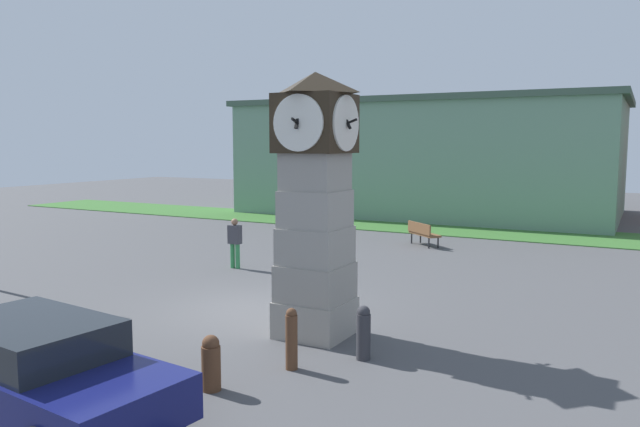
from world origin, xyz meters
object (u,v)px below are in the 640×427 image
at_px(bollard_near_tower, 363,332).
at_px(pedestrian_near_bench, 235,240).
at_px(bollard_mid_row, 292,338).
at_px(car_by_building, 40,370).
at_px(bollard_far_row, 211,362).
at_px(clock_tower, 315,205).
at_px(bollard_end_row, 119,375).
at_px(bench, 423,232).

bearing_deg(bollard_near_tower, pedestrian_near_bench, 140.92).
distance_m(bollard_mid_row, car_by_building, 4.02).
height_order(bollard_near_tower, bollard_far_row, bollard_near_tower).
bearing_deg(bollard_near_tower, bollard_far_row, -122.34).
height_order(clock_tower, bollard_near_tower, clock_tower).
height_order(bollard_near_tower, bollard_mid_row, bollard_mid_row).
distance_m(clock_tower, bollard_mid_row, 2.92).
xyz_separation_m(bollard_mid_row, car_by_building, (-2.13, -3.41, 0.18)).
relative_size(bollard_near_tower, pedestrian_near_bench, 0.64).
relative_size(bollard_end_row, bench, 0.72).
bearing_deg(bollard_far_row, bollard_end_row, -117.59).
xyz_separation_m(bollard_near_tower, car_by_building, (-3.03, -4.45, 0.23)).
xyz_separation_m(bollard_mid_row, bollard_far_row, (-0.65, -1.41, -0.10)).
height_order(clock_tower, bollard_mid_row, clock_tower).
bearing_deg(bench, clock_tower, -81.58).
xyz_separation_m(bollard_end_row, car_by_building, (-0.80, -0.71, 0.17)).
height_order(clock_tower, pedestrian_near_bench, clock_tower).
relative_size(clock_tower, bollard_mid_row, 4.86).
xyz_separation_m(bollard_far_row, bench, (-1.65, 15.05, 0.07)).
height_order(car_by_building, bench, car_by_building).
height_order(bollard_mid_row, car_by_building, car_by_building).
relative_size(bollard_mid_row, bench, 0.70).
bearing_deg(car_by_building, clock_tower, 73.59).
relative_size(bollard_far_row, bollard_end_row, 0.81).
bearing_deg(bollard_mid_row, car_by_building, -121.98).
height_order(bench, pedestrian_near_bench, pedestrian_near_bench).
xyz_separation_m(clock_tower, bollard_near_tower, (1.47, -0.85, -2.19)).
bearing_deg(bollard_mid_row, clock_tower, 106.54).
height_order(bollard_near_tower, car_by_building, car_by_building).
bearing_deg(clock_tower, bollard_near_tower, -30.25).
distance_m(bollard_near_tower, bench, 13.00).
height_order(bollard_end_row, pedestrian_near_bench, pedestrian_near_bench).
distance_m(bollard_mid_row, pedestrian_near_bench, 9.09).
distance_m(bollard_end_row, pedestrian_near_bench, 10.57).
xyz_separation_m(bollard_mid_row, pedestrian_near_bench, (-6.10, 6.73, 0.34)).
relative_size(car_by_building, pedestrian_near_bench, 2.90).
height_order(clock_tower, car_by_building, clock_tower).
relative_size(bollard_near_tower, bollard_mid_row, 0.92).
height_order(clock_tower, bench, clock_tower).
bearing_deg(bench, pedestrian_near_bench, -118.77).
xyz_separation_m(bollard_end_row, bench, (-0.98, 16.34, -0.04)).
height_order(bollard_far_row, bollard_end_row, bollard_end_row).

